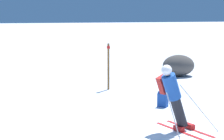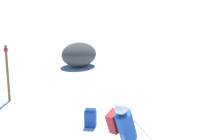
% 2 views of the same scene
% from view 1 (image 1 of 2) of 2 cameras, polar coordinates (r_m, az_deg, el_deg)
% --- Properties ---
extents(ground_plane, '(300.00, 300.00, 0.00)m').
position_cam_1_polar(ground_plane, '(9.75, 10.69, -9.00)').
color(ground_plane, white).
extents(skier, '(1.52, 1.75, 1.76)m').
position_cam_1_polar(skier, '(9.31, 9.28, -3.69)').
color(skier, red).
rests_on(skier, ground).
extents(spare_backpack, '(0.36, 0.37, 0.50)m').
position_cam_1_polar(spare_backpack, '(12.02, 7.75, -4.44)').
color(spare_backpack, '#194293').
rests_on(spare_backpack, ground).
extents(exposed_boulder_0, '(1.58, 1.34, 1.02)m').
position_cam_1_polar(exposed_boulder_0, '(18.27, 10.10, 0.69)').
color(exposed_boulder_0, '#4C4742').
rests_on(exposed_boulder_0, ground).
extents(trail_marker, '(0.13, 0.13, 1.82)m').
position_cam_1_polar(trail_marker, '(14.58, -0.55, 0.88)').
color(trail_marker, brown).
rests_on(trail_marker, ground).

